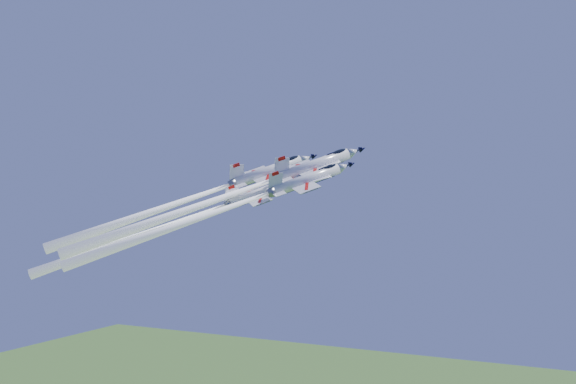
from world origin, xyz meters
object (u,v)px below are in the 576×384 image
at_px(jet_slot, 183,220).
at_px(jet_left, 196,197).
at_px(jet_lead, 230,195).
at_px(jet_right, 225,209).

bearing_deg(jet_slot, jet_left, 151.78).
bearing_deg(jet_lead, jet_right, -25.34).
xyz_separation_m(jet_right, jet_slot, (-8.71, 0.16, -2.05)).
distance_m(jet_left, jet_slot, 8.98).
relative_size(jet_lead, jet_slot, 1.12).
relative_size(jet_left, jet_right, 0.99).
height_order(jet_lead, jet_right, jet_lead).
height_order(jet_right, jet_slot, jet_right).
bearing_deg(jet_left, jet_slot, -28.22).
relative_size(jet_right, jet_slot, 1.03).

